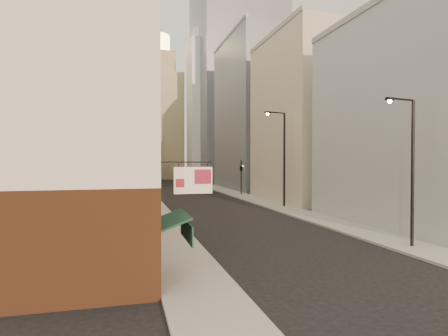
% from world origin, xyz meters
% --- Properties ---
extents(ground, '(360.00, 360.00, 0.00)m').
position_xyz_m(ground, '(0.00, 0.00, 0.00)').
color(ground, black).
rests_on(ground, ground).
extents(sidewalk_left, '(3.00, 140.00, 0.15)m').
position_xyz_m(sidewalk_left, '(-6.50, 55.00, 0.07)').
color(sidewalk_left, gray).
rests_on(sidewalk_left, ground).
extents(sidewalk_right, '(3.00, 140.00, 0.15)m').
position_xyz_m(sidewalk_right, '(6.50, 55.00, 0.07)').
color(sidewalk_right, gray).
rests_on(sidewalk_right, ground).
extents(near_building_left, '(8.30, 23.04, 12.30)m').
position_xyz_m(near_building_left, '(-10.99, 9.00, 6.02)').
color(near_building_left, brown).
rests_on(near_building_left, ground).
extents(left_bldg_beige, '(8.00, 12.00, 16.00)m').
position_xyz_m(left_bldg_beige, '(-12.00, 26.00, 8.00)').
color(left_bldg_beige, '#B6A68D').
rests_on(left_bldg_beige, ground).
extents(left_bldg_grey, '(8.00, 16.00, 20.00)m').
position_xyz_m(left_bldg_grey, '(-12.00, 42.00, 10.00)').
color(left_bldg_grey, '#99999E').
rests_on(left_bldg_grey, ground).
extents(left_bldg_tan, '(8.00, 18.00, 17.00)m').
position_xyz_m(left_bldg_tan, '(-12.00, 60.00, 8.50)').
color(left_bldg_tan, tan).
rests_on(left_bldg_tan, ground).
extents(left_bldg_wingrid, '(8.00, 20.00, 24.00)m').
position_xyz_m(left_bldg_wingrid, '(-12.00, 80.00, 12.00)').
color(left_bldg_wingrid, gray).
rests_on(left_bldg_wingrid, ground).
extents(right_bldg_grey, '(8.00, 16.00, 16.00)m').
position_xyz_m(right_bldg_grey, '(12.00, 12.00, 8.00)').
color(right_bldg_grey, '#99999E').
rests_on(right_bldg_grey, ground).
extents(right_bldg_beige, '(8.00, 16.00, 20.00)m').
position_xyz_m(right_bldg_beige, '(12.00, 30.00, 10.00)').
color(right_bldg_beige, '#B6A68D').
rests_on(right_bldg_beige, ground).
extents(right_bldg_wingrid, '(8.00, 20.00, 26.00)m').
position_xyz_m(right_bldg_wingrid, '(12.00, 50.00, 13.00)').
color(right_bldg_wingrid, gray).
rests_on(right_bldg_wingrid, ground).
extents(highrise, '(21.00, 23.00, 51.20)m').
position_xyz_m(highrise, '(18.00, 78.00, 25.66)').
color(highrise, gray).
rests_on(highrise, ground).
extents(clock_tower, '(14.00, 14.00, 44.90)m').
position_xyz_m(clock_tower, '(-1.00, 92.00, 17.63)').
color(clock_tower, tan).
rests_on(clock_tower, ground).
extents(white_tower, '(8.00, 8.00, 41.50)m').
position_xyz_m(white_tower, '(10.00, 78.00, 18.61)').
color(white_tower, silver).
rests_on(white_tower, ground).
extents(streetlamp_near, '(2.18, 0.58, 8.39)m').
position_xyz_m(streetlamp_near, '(6.22, 5.35, 4.79)').
color(streetlamp_near, black).
rests_on(streetlamp_near, ground).
extents(streetlamp_mid, '(2.57, 0.91, 10.02)m').
position_xyz_m(streetlamp_mid, '(6.85, 24.28, 5.72)').
color(streetlamp_mid, black).
rests_on(streetlamp_mid, ground).
extents(traffic_light_left, '(0.60, 0.54, 5.00)m').
position_xyz_m(traffic_light_left, '(-7.03, 44.91, 3.59)').
color(traffic_light_left, black).
rests_on(traffic_light_left, ground).
extents(traffic_light_right, '(0.84, 0.84, 5.00)m').
position_xyz_m(traffic_light_right, '(6.77, 38.39, 3.93)').
color(traffic_light_right, black).
rests_on(traffic_light_right, ground).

